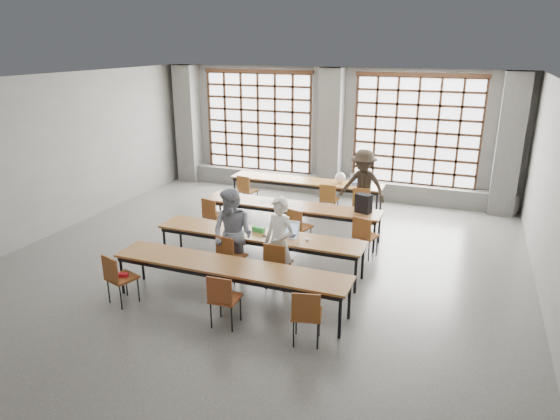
{
  "coord_description": "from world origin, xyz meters",
  "views": [
    {
      "loc": [
        3.62,
        -8.0,
        4.13
      ],
      "look_at": [
        0.37,
        0.4,
        1.09
      ],
      "focal_mm": 32.0,
      "sensor_mm": 36.0,
      "label": 1
    }
  ],
  "objects_px": {
    "desk_row_b": "(291,207)",
    "chair_near_left": "(117,275)",
    "chair_near_mid": "(223,295)",
    "green_box": "(258,229)",
    "chair_near_right": "(307,312)",
    "mouse": "(307,240)",
    "plastic_bag": "(340,178)",
    "chair_front_left": "(229,253)",
    "desk_row_a": "(306,183)",
    "chair_mid_left": "(213,213)",
    "backpack": "(364,203)",
    "chair_front_right": "(277,261)",
    "student_male": "(279,243)",
    "chair_mid_right": "(364,233)",
    "desk_row_d": "(229,269)",
    "chair_back_right": "(361,201)",
    "laptop_back": "(357,182)",
    "phone": "(266,236)",
    "laptop_front": "(289,232)",
    "chair_back_mid": "(329,197)",
    "desk_row_c": "(259,237)",
    "chair_mid_centre": "(298,224)",
    "chair_back_left": "(246,188)",
    "red_pouch": "(122,275)",
    "student_female": "(233,235)",
    "student_back": "(363,186)"
  },
  "relations": [
    {
      "from": "chair_near_mid",
      "to": "green_box",
      "type": "relative_size",
      "value": 3.52
    },
    {
      "from": "desk_row_b",
      "to": "chair_back_left",
      "type": "xyz_separation_m",
      "value": [
        -1.76,
        1.44,
        -0.13
      ]
    },
    {
      "from": "desk_row_c",
      "to": "chair_near_left",
      "type": "bearing_deg",
      "value": -127.91
    },
    {
      "from": "chair_back_right",
      "to": "laptop_back",
      "type": "distance_m",
      "value": 0.83
    },
    {
      "from": "desk_row_b",
      "to": "chair_near_left",
      "type": "relative_size",
      "value": 4.55
    },
    {
      "from": "chair_near_right",
      "to": "student_male",
      "type": "height_order",
      "value": "student_male"
    },
    {
      "from": "chair_near_left",
      "to": "laptop_front",
      "type": "xyz_separation_m",
      "value": [
        2.17,
        2.19,
        0.25
      ]
    },
    {
      "from": "chair_front_left",
      "to": "red_pouch",
      "type": "distance_m",
      "value": 1.88
    },
    {
      "from": "phone",
      "to": "desk_row_d",
      "type": "bearing_deg",
      "value": -93.19
    },
    {
      "from": "chair_mid_left",
      "to": "chair_front_left",
      "type": "distance_m",
      "value": 2.29
    },
    {
      "from": "chair_mid_left",
      "to": "phone",
      "type": "height_order",
      "value": "chair_mid_left"
    },
    {
      "from": "plastic_bag",
      "to": "mouse",
      "type": "bearing_deg",
      "value": -83.87
    },
    {
      "from": "chair_front_right",
      "to": "green_box",
      "type": "distance_m",
      "value": 0.99
    },
    {
      "from": "student_back",
      "to": "desk_row_d",
      "type": "bearing_deg",
      "value": -91.78
    },
    {
      "from": "desk_row_a",
      "to": "student_female",
      "type": "distance_m",
      "value": 4.43
    },
    {
      "from": "desk_row_b",
      "to": "chair_mid_right",
      "type": "bearing_deg",
      "value": -19.4
    },
    {
      "from": "student_male",
      "to": "mouse",
      "type": "distance_m",
      "value": 0.6
    },
    {
      "from": "chair_mid_left",
      "to": "chair_mid_centre",
      "type": "distance_m",
      "value": 1.99
    },
    {
      "from": "desk_row_b",
      "to": "plastic_bag",
      "type": "height_order",
      "value": "plastic_bag"
    },
    {
      "from": "student_male",
      "to": "chair_back_mid",
      "type": "bearing_deg",
      "value": 110.46
    },
    {
      "from": "chair_mid_left",
      "to": "desk_row_a",
      "type": "bearing_deg",
      "value": 64.6
    },
    {
      "from": "chair_mid_right",
      "to": "chair_near_mid",
      "type": "relative_size",
      "value": 1.0
    },
    {
      "from": "laptop_back",
      "to": "mouse",
      "type": "height_order",
      "value": "laptop_back"
    },
    {
      "from": "desk_row_a",
      "to": "student_male",
      "type": "bearing_deg",
      "value": -77.52
    },
    {
      "from": "desk_row_a",
      "to": "desk_row_d",
      "type": "distance_m",
      "value": 5.4
    },
    {
      "from": "chair_back_mid",
      "to": "chair_mid_left",
      "type": "relative_size",
      "value": 1.0
    },
    {
      "from": "chair_near_right",
      "to": "mouse",
      "type": "height_order",
      "value": "chair_near_right"
    },
    {
      "from": "chair_mid_centre",
      "to": "plastic_bag",
      "type": "distance_m",
      "value": 2.77
    },
    {
      "from": "laptop_front",
      "to": "chair_mid_centre",
      "type": "bearing_deg",
      "value": 100.8
    },
    {
      "from": "plastic_bag",
      "to": "chair_near_mid",
      "type": "bearing_deg",
      "value": -92.01
    },
    {
      "from": "chair_back_right",
      "to": "chair_front_right",
      "type": "relative_size",
      "value": 1.0
    },
    {
      "from": "red_pouch",
      "to": "chair_mid_centre",
      "type": "bearing_deg",
      "value": 59.17
    },
    {
      "from": "chair_mid_left",
      "to": "backpack",
      "type": "relative_size",
      "value": 2.2
    },
    {
      "from": "chair_front_left",
      "to": "chair_front_right",
      "type": "distance_m",
      "value": 0.92
    },
    {
      "from": "desk_row_a",
      "to": "chair_front_left",
      "type": "xyz_separation_m",
      "value": [
        0.06,
        -4.55,
        -0.13
      ]
    },
    {
      "from": "desk_row_d",
      "to": "chair_near_left",
      "type": "relative_size",
      "value": 4.55
    },
    {
      "from": "chair_near_right",
      "to": "laptop_front",
      "type": "bearing_deg",
      "value": 116.11
    },
    {
      "from": "phone",
      "to": "plastic_bag",
      "type": "distance_m",
      "value": 4.09
    },
    {
      "from": "chair_front_left",
      "to": "chair_near_right",
      "type": "distance_m",
      "value": 2.42
    },
    {
      "from": "red_pouch",
      "to": "desk_row_a",
      "type": "bearing_deg",
      "value": 78.4
    },
    {
      "from": "chair_front_right",
      "to": "mouse",
      "type": "distance_m",
      "value": 0.73
    },
    {
      "from": "chair_back_right",
      "to": "chair_mid_centre",
      "type": "relative_size",
      "value": 1.0
    },
    {
      "from": "chair_near_mid",
      "to": "green_box",
      "type": "xyz_separation_m",
      "value": [
        -0.36,
        2.16,
        0.24
      ]
    },
    {
      "from": "chair_mid_right",
      "to": "student_female",
      "type": "height_order",
      "value": "student_female"
    },
    {
      "from": "chair_front_left",
      "to": "chair_near_left",
      "type": "distance_m",
      "value": 1.95
    },
    {
      "from": "chair_front_left",
      "to": "desk_row_b",
      "type": "bearing_deg",
      "value": 83.65
    },
    {
      "from": "chair_mid_right",
      "to": "student_back",
      "type": "relative_size",
      "value": 0.5
    },
    {
      "from": "desk_row_a",
      "to": "desk_row_b",
      "type": "distance_m",
      "value": 2.1
    },
    {
      "from": "desk_row_d",
      "to": "chair_mid_centre",
      "type": "distance_m",
      "value": 2.7
    },
    {
      "from": "student_female",
      "to": "chair_mid_right",
      "type": "bearing_deg",
      "value": 48.95
    }
  ]
}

